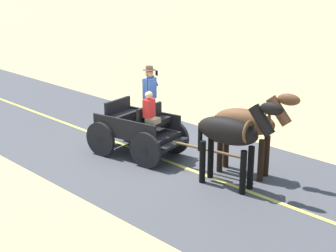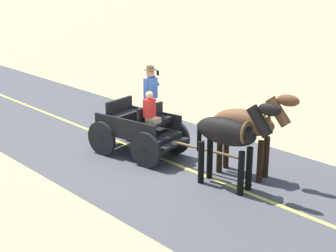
{
  "view_description": "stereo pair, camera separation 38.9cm",
  "coord_description": "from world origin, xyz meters",
  "views": [
    {
      "loc": [
        8.77,
        9.49,
        4.94
      ],
      "look_at": [
        0.22,
        0.89,
        1.1
      ],
      "focal_mm": 53.32,
      "sensor_mm": 36.0,
      "label": 1
    },
    {
      "loc": [
        8.49,
        9.76,
        4.94
      ],
      "look_at": [
        0.22,
        0.89,
        1.1
      ],
      "focal_mm": 53.32,
      "sensor_mm": 36.0,
      "label": 2
    }
  ],
  "objects": [
    {
      "name": "horse_near_side",
      "position": [
        -0.78,
        2.67,
        1.32
      ],
      "size": [
        0.91,
        2.15,
        2.21
      ],
      "color": "brown",
      "rests_on": "ground"
    },
    {
      "name": "horse_off_side",
      "position": [
        0.09,
        2.83,
        1.32
      ],
      "size": [
        0.79,
        2.15,
        2.21
      ],
      "color": "black",
      "rests_on": "ground"
    },
    {
      "name": "ground_plane",
      "position": [
        0.0,
        0.0,
        0.0
      ],
      "size": [
        200.0,
        200.0,
        0.0
      ],
      "primitive_type": "plane",
      "color": "tan"
    },
    {
      "name": "horse_drawn_carriage",
      "position": [
        0.2,
        -0.23,
        0.82
      ],
      "size": [
        1.83,
        4.51,
        2.5
      ],
      "color": "black",
      "rests_on": "ground"
    },
    {
      "name": "road_surface",
      "position": [
        0.0,
        0.0,
        0.0
      ],
      "size": [
        5.92,
        160.0,
        0.01
      ],
      "primitive_type": "cube",
      "color": "#424247",
      "rests_on": "ground"
    },
    {
      "name": "road_centre_stripe",
      "position": [
        0.0,
        0.0,
        0.01
      ],
      "size": [
        0.12,
        160.0,
        0.0
      ],
      "primitive_type": "cube",
      "color": "#DBCC4C",
      "rests_on": "road_surface"
    }
  ]
}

